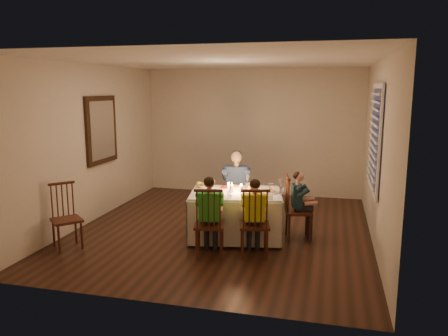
% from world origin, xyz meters
% --- Properties ---
extents(ground, '(5.00, 5.00, 0.00)m').
position_xyz_m(ground, '(0.00, 0.00, 0.00)').
color(ground, black).
rests_on(ground, ground).
extents(wall_left, '(0.02, 5.00, 2.60)m').
position_xyz_m(wall_left, '(-2.25, 0.00, 1.30)').
color(wall_left, beige).
rests_on(wall_left, ground).
extents(wall_right, '(0.02, 5.00, 2.60)m').
position_xyz_m(wall_right, '(2.25, 0.00, 1.30)').
color(wall_right, beige).
rests_on(wall_right, ground).
extents(wall_back, '(4.50, 0.02, 2.60)m').
position_xyz_m(wall_back, '(0.00, 2.50, 1.30)').
color(wall_back, beige).
rests_on(wall_back, ground).
extents(ceiling, '(5.00, 5.00, 0.00)m').
position_xyz_m(ceiling, '(0.00, 0.00, 2.60)').
color(ceiling, white).
rests_on(ceiling, wall_back).
extents(dining_table, '(1.49, 1.19, 0.67)m').
position_xyz_m(dining_table, '(0.28, -0.32, 0.50)').
color(dining_table, silver).
rests_on(dining_table, ground).
extents(chair_adult, '(0.44, 0.43, 0.95)m').
position_xyz_m(chair_adult, '(0.14, 0.36, 0.00)').
color(chair_adult, '#39140F').
rests_on(chair_adult, ground).
extents(chair_near_left, '(0.46, 0.44, 0.95)m').
position_xyz_m(chair_near_left, '(0.10, -1.09, 0.00)').
color(chair_near_left, '#39140F').
rests_on(chair_near_left, ground).
extents(chair_near_right, '(0.47, 0.45, 0.95)m').
position_xyz_m(chair_near_right, '(0.67, -0.96, 0.00)').
color(chair_near_right, '#39140F').
rests_on(chair_near_right, ground).
extents(chair_end, '(0.45, 0.46, 0.95)m').
position_xyz_m(chair_end, '(1.18, -0.14, 0.00)').
color(chair_end, '#39140F').
rests_on(chair_end, ground).
extents(chair_extra, '(0.52, 0.52, 0.92)m').
position_xyz_m(chair_extra, '(-1.90, -1.31, 0.00)').
color(chair_extra, '#39140F').
rests_on(chair_extra, ground).
extents(adult, '(0.49, 0.46, 1.21)m').
position_xyz_m(adult, '(0.14, 0.36, 0.00)').
color(adult, navy).
rests_on(adult, ground).
extents(child_green, '(0.42, 0.39, 1.08)m').
position_xyz_m(child_green, '(0.10, -1.09, 0.00)').
color(child_green, green).
rests_on(child_green, ground).
extents(child_yellow, '(0.41, 0.39, 1.05)m').
position_xyz_m(child_yellow, '(0.67, -0.96, 0.00)').
color(child_yellow, yellow).
rests_on(child_yellow, ground).
extents(child_teal, '(0.36, 0.38, 1.01)m').
position_xyz_m(child_teal, '(1.18, -0.14, 0.00)').
color(child_teal, '#172F3A').
rests_on(child_teal, ground).
extents(setting_adult, '(0.30, 0.30, 0.02)m').
position_xyz_m(setting_adult, '(0.23, -0.05, 0.71)').
color(setting_adult, white).
rests_on(setting_adult, dining_table).
extents(setting_green, '(0.30, 0.30, 0.02)m').
position_xyz_m(setting_green, '(0.08, -0.64, 0.71)').
color(setting_green, white).
rests_on(setting_green, dining_table).
extents(setting_yellow, '(0.30, 0.30, 0.02)m').
position_xyz_m(setting_yellow, '(0.65, -0.56, 0.71)').
color(setting_yellow, white).
rests_on(setting_yellow, dining_table).
extents(setting_teal, '(0.30, 0.30, 0.02)m').
position_xyz_m(setting_teal, '(0.76, -0.23, 0.71)').
color(setting_teal, white).
rests_on(setting_teal, dining_table).
extents(candle_left, '(0.06, 0.06, 0.10)m').
position_xyz_m(candle_left, '(0.22, -0.33, 0.75)').
color(candle_left, silver).
rests_on(candle_left, dining_table).
extents(candle_right, '(0.06, 0.06, 0.10)m').
position_xyz_m(candle_right, '(0.36, -0.31, 0.75)').
color(candle_right, silver).
rests_on(candle_right, dining_table).
extents(squash, '(0.09, 0.09, 0.09)m').
position_xyz_m(squash, '(-0.34, -0.15, 0.74)').
color(squash, '#FFFD43').
rests_on(squash, dining_table).
extents(orange_fruit, '(0.08, 0.08, 0.08)m').
position_xyz_m(orange_fruit, '(0.47, -0.24, 0.74)').
color(orange_fruit, orange).
rests_on(orange_fruit, dining_table).
extents(serving_bowl, '(0.23, 0.23, 0.05)m').
position_xyz_m(serving_bowl, '(-0.26, -0.14, 0.72)').
color(serving_bowl, white).
rests_on(serving_bowl, dining_table).
extents(wall_mirror, '(0.06, 0.95, 1.15)m').
position_xyz_m(wall_mirror, '(-2.22, 0.30, 1.50)').
color(wall_mirror, black).
rests_on(wall_mirror, wall_left).
extents(window_blinds, '(0.07, 1.34, 1.54)m').
position_xyz_m(window_blinds, '(2.21, 0.10, 1.50)').
color(window_blinds, '#0D1634').
rests_on(window_blinds, wall_right).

